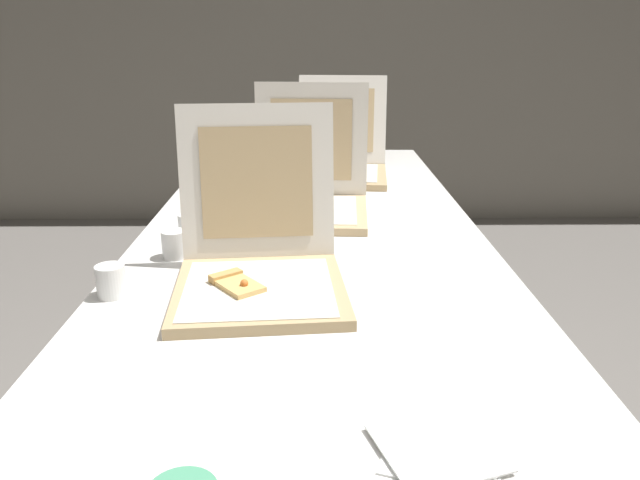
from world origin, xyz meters
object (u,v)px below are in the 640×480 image
pizza_box_front (259,265)px  table (312,255)px  pizza_box_middle (308,195)px  napkin_pile (441,447)px  cup_white_near_center (174,244)px  cup_white_near_left (111,281)px  cup_white_mid (190,227)px  pizza_box_back (339,162)px

pizza_box_front → table: bearing=66.0°
pizza_box_middle → napkin_pile: pizza_box_middle is taller
napkin_pile → cup_white_near_center: bearing=124.9°
cup_white_near_left → cup_white_near_center: same height
cup_white_near_left → cup_white_mid: same height
pizza_box_middle → napkin_pile: size_ratio=1.98×
cup_white_near_center → napkin_pile: size_ratio=0.35×
cup_white_near_left → cup_white_near_center: size_ratio=1.00×
table → pizza_box_middle: (-0.01, 0.23, 0.10)m
pizza_box_middle → cup_white_near_left: size_ratio=5.71×
table → pizza_box_back: pizza_box_back is taller
table → cup_white_near_left: (-0.40, -0.35, 0.08)m
pizza_box_back → cup_white_near_left: 1.17m
table → pizza_box_front: 0.34m
cup_white_near_left → cup_white_near_center: 0.23m
pizza_box_front → napkin_pile: bearing=-67.1°
pizza_box_middle → cup_white_near_center: 0.48m
cup_white_mid → pizza_box_middle: bearing=37.6°
pizza_box_front → cup_white_mid: (-0.20, 0.31, -0.02)m
pizza_box_front → pizza_box_middle: pizza_box_middle is taller
pizza_box_middle → napkin_pile: 1.08m
table → napkin_pile: bearing=-78.6°
pizza_box_front → napkin_pile: 0.59m
cup_white_mid → napkin_pile: (0.48, -0.83, -0.03)m
cup_white_near_left → napkin_pile: (0.57, -0.48, -0.03)m
pizza_box_back → pizza_box_front: bearing=-96.3°
table → cup_white_near_left: bearing=-138.8°
pizza_box_front → napkin_pile: (0.27, -0.52, -0.05)m
cup_white_near_left → pizza_box_back: bearing=64.8°
pizza_box_middle → cup_white_near_left: pizza_box_middle is taller
cup_white_near_center → napkin_pile: (0.49, -0.70, -0.03)m
pizza_box_front → cup_white_near_left: (-0.29, -0.04, -0.02)m
pizza_box_front → pizza_box_middle: (0.10, 0.55, 0.00)m
table → pizza_box_front: (-0.11, -0.31, 0.10)m
pizza_box_back → cup_white_mid: (-0.41, -0.71, -0.02)m
pizza_box_front → pizza_box_back: bearing=73.6°
pizza_box_front → pizza_box_back: size_ratio=0.85×
table → pizza_box_middle: pizza_box_middle is taller
cup_white_near_center → cup_white_mid: (0.01, 0.13, 0.00)m
cup_white_mid → table: bearing=-0.6°
pizza_box_front → cup_white_near_center: bearing=134.6°
pizza_box_back → cup_white_near_left: size_ratio=7.42×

